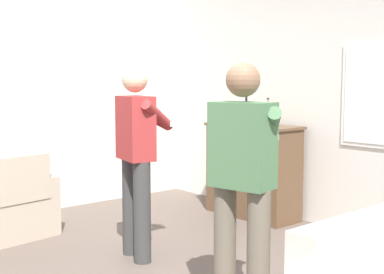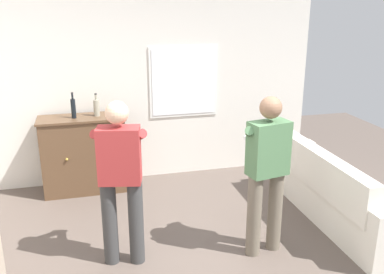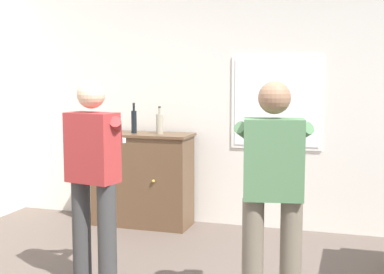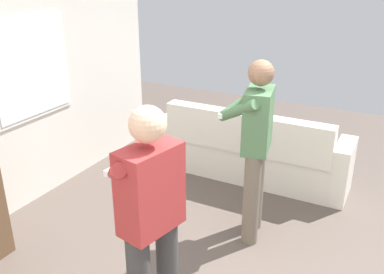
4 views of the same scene
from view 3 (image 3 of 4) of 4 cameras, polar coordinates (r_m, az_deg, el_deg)
name	(u,v)px [view 3 (image 3 of 4)]	position (r m, az deg, el deg)	size (l,w,h in m)	color
wall_back_with_window	(222,103)	(6.13, 3.17, 3.64)	(5.20, 0.15, 2.80)	silver
sideboard_cabinet	(143,179)	(6.16, -5.28, -4.50)	(1.15, 0.49, 1.06)	brown
bottle_wine_green	(160,123)	(6.00, -3.47, 1.46)	(0.08, 0.08, 0.31)	gray
bottle_liquor_amber	(134,121)	(6.08, -6.21, 1.71)	(0.06, 0.06, 0.35)	black
person_standing_left	(94,175)	(4.30, -10.43, -3.97)	(0.55, 0.51, 1.68)	#383838
person_standing_right	(273,191)	(3.70, 8.61, -5.67)	(0.55, 0.51, 1.68)	#6B6051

